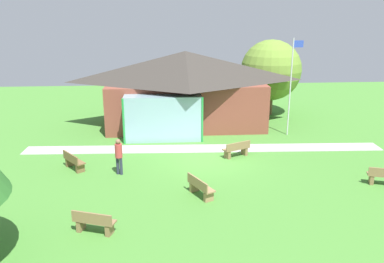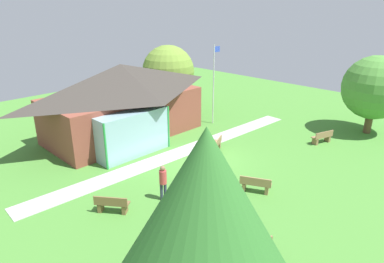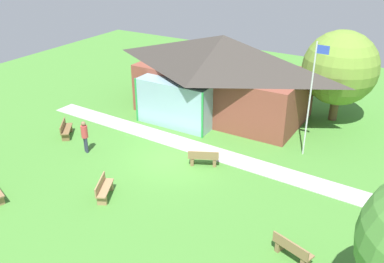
{
  "view_description": "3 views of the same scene",
  "coord_description": "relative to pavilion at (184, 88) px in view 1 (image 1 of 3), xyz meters",
  "views": [
    {
      "loc": [
        -2.23,
        -19.58,
        7.46
      ],
      "look_at": [
        -0.64,
        1.87,
        0.97
      ],
      "focal_mm": 37.95,
      "sensor_mm": 36.0,
      "label": 1
    },
    {
      "loc": [
        -13.16,
        -12.3,
        8.58
      ],
      "look_at": [
        0.29,
        1.08,
        1.44
      ],
      "focal_mm": 31.87,
      "sensor_mm": 36.0,
      "label": 2
    },
    {
      "loc": [
        10.4,
        -15.44,
        10.57
      ],
      "look_at": [
        0.5,
        1.05,
        1.27
      ],
      "focal_mm": 39.52,
      "sensor_mm": 36.0,
      "label": 3
    }
  ],
  "objects": [
    {
      "name": "bench_front_center",
      "position": [
        0.04,
        -10.78,
        -2.15
      ],
      "size": [
        1.07,
        1.54,
        0.84
      ],
      "rotation": [
        0.0,
        0.0,
        5.18
      ],
      "color": "#9E7A51",
      "rests_on": "ground_plane"
    },
    {
      "name": "bench_mid_left",
      "position": [
        -5.8,
        -7.36,
        -2.15
      ],
      "size": [
        1.26,
        1.46,
        0.84
      ],
      "rotation": [
        0.0,
        0.0,
        5.36
      ],
      "color": "brown",
      "rests_on": "ground_plane"
    },
    {
      "name": "visitor_strolling_lawn",
      "position": [
        -3.53,
        -8.14,
        -1.53
      ],
      "size": [
        0.34,
        0.34,
        1.74
      ],
      "rotation": [
        0.0,
        0.0,
        2.72
      ],
      "color": "#2D3347",
      "rests_on": "ground_plane"
    },
    {
      "name": "bench_front_left",
      "position": [
        -3.89,
        -13.38,
        -2.15
      ],
      "size": [
        1.56,
        0.92,
        0.84
      ],
      "rotation": [
        0.0,
        0.0,
        5.94
      ],
      "color": "olive",
      "rests_on": "ground_plane"
    },
    {
      "name": "tree_behind_pavilion_right",
      "position": [
        6.41,
        2.67,
        0.69
      ],
      "size": [
        4.35,
        4.35,
        5.43
      ],
      "color": "brown",
      "rests_on": "ground_plane"
    },
    {
      "name": "bench_rear_near_path",
      "position": [
        2.39,
        -6.21,
        -2.15
      ],
      "size": [
        1.54,
        1.05,
        0.84
      ],
      "rotation": [
        0.0,
        0.0,
        0.45
      ],
      "color": "olive",
      "rests_on": "ground_plane"
    },
    {
      "name": "ground_plane",
      "position": [
        0.79,
        -6.51,
        -2.56
      ],
      "size": [
        44.0,
        44.0,
        0.0
      ],
      "primitive_type": "plane",
      "color": "#478433"
    },
    {
      "name": "flagpole",
      "position": [
        6.27,
        -2.54,
        0.68
      ],
      "size": [
        0.64,
        0.08,
        5.88
      ],
      "color": "silver",
      "rests_on": "ground_plane"
    },
    {
      "name": "pavilion",
      "position": [
        0.0,
        0.0,
        0.0
      ],
      "size": [
        11.02,
        6.87,
        4.91
      ],
      "color": "brown",
      "rests_on": "ground_plane"
    },
    {
      "name": "footpath",
      "position": [
        0.79,
        -4.82,
        -2.54
      ],
      "size": [
        19.82,
        2.1,
        0.03
      ],
      "primitive_type": "cube",
      "rotation": [
        0.0,
        0.0,
        -0.04
      ],
      "color": "#ADADA8",
      "rests_on": "ground_plane"
    }
  ]
}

